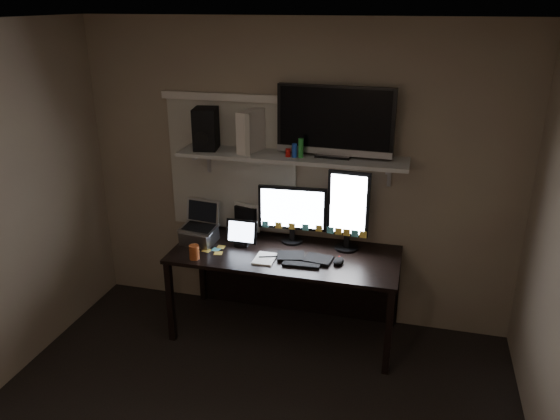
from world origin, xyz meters
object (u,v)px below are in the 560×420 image
(desk, at_px, (288,266))
(keyboard, at_px, (304,258))
(tablet, at_px, (242,233))
(tv, at_px, (335,122))
(game_console, at_px, (251,131))
(monitor_portrait, at_px, (348,211))
(cup, at_px, (194,252))
(mouse, at_px, (339,261))
(speaker, at_px, (206,129))
(monitor_landscape, at_px, (292,214))
(laptop, at_px, (199,224))

(desk, height_order, keyboard, keyboard)
(tablet, bearing_deg, desk, 12.06)
(tv, height_order, game_console, tv)
(desk, height_order, tablet, tablet)
(monitor_portrait, relative_size, game_console, 2.01)
(cup, distance_m, game_console, 1.04)
(tv, relative_size, game_console, 2.71)
(mouse, height_order, speaker, speaker)
(monitor_portrait, bearing_deg, tv, 167.61)
(keyboard, xyz_separation_m, cup, (-0.83, -0.20, 0.04))
(monitor_landscape, height_order, tv, tv)
(desk, bearing_deg, game_console, 163.39)
(keyboard, relative_size, laptop, 1.31)
(monitor_portrait, distance_m, tablet, 0.87)
(cup, xyz_separation_m, speaker, (-0.05, 0.49, 0.86))
(speaker, bearing_deg, laptop, -106.53)
(tablet, relative_size, cup, 2.28)
(game_console, bearing_deg, monitor_landscape, 17.95)
(monitor_portrait, distance_m, game_console, 0.99)
(monitor_landscape, distance_m, laptop, 0.77)
(speaker, bearing_deg, tv, -8.35)
(desk, height_order, speaker, speaker)
(keyboard, xyz_separation_m, tablet, (-0.55, 0.13, 0.10))
(desk, distance_m, tablet, 0.48)
(monitor_portrait, xyz_separation_m, tv, (-0.14, 0.04, 0.69))
(desk, distance_m, game_console, 1.15)
(desk, distance_m, speaker, 1.30)
(desk, height_order, mouse, mouse)
(monitor_portrait, distance_m, laptop, 1.22)
(desk, height_order, tv, tv)
(desk, relative_size, cup, 15.87)
(tv, distance_m, game_console, 0.67)
(mouse, bearing_deg, cup, -163.33)
(laptop, relative_size, speaker, 1.01)
(mouse, bearing_deg, monitor_portrait, 92.15)
(tablet, distance_m, game_console, 0.82)
(cup, bearing_deg, monitor_portrait, 23.11)
(keyboard, height_order, cup, cup)
(monitor_landscape, distance_m, tv, 0.84)
(tv, height_order, speaker, tv)
(desk, relative_size, tv, 2.01)
(game_console, distance_m, speaker, 0.37)
(keyboard, bearing_deg, game_console, 146.22)
(tablet, xyz_separation_m, cup, (-0.28, -0.33, -0.06))
(desk, xyz_separation_m, monitor_landscape, (0.00, 0.10, 0.42))
(monitor_landscape, xyz_separation_m, tablet, (-0.38, -0.17, -0.13))
(cup, bearing_deg, desk, 31.31)
(monitor_portrait, height_order, cup, monitor_portrait)
(monitor_portrait, distance_m, mouse, 0.42)
(monitor_portrait, relative_size, tablet, 2.56)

